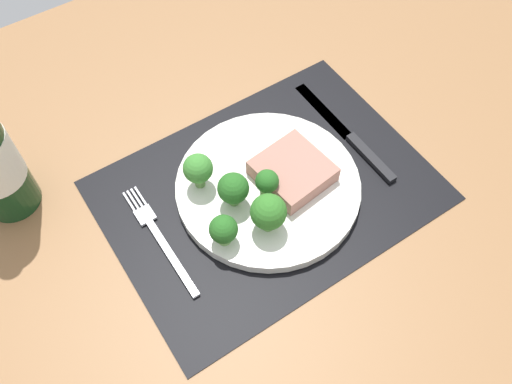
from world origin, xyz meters
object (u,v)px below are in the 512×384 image
at_px(steak, 293,171).
at_px(knife, 352,138).
at_px(fork, 160,238).
at_px(plate, 268,187).

bearing_deg(steak, knife, 6.55).
height_order(fork, knife, knife).
xyz_separation_m(steak, knife, (0.12, 0.01, -0.03)).
distance_m(fork, knife, 0.32).
distance_m(steak, fork, 0.21).
relative_size(plate, fork, 1.36).
relative_size(plate, steak, 2.78).
bearing_deg(steak, plate, 166.09).
bearing_deg(knife, steak, -173.44).
bearing_deg(fork, steak, -5.42).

